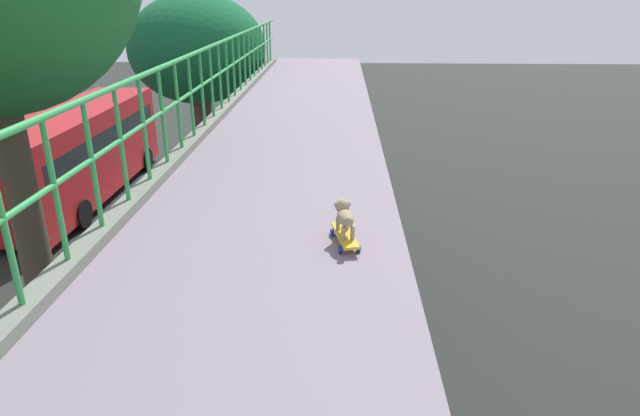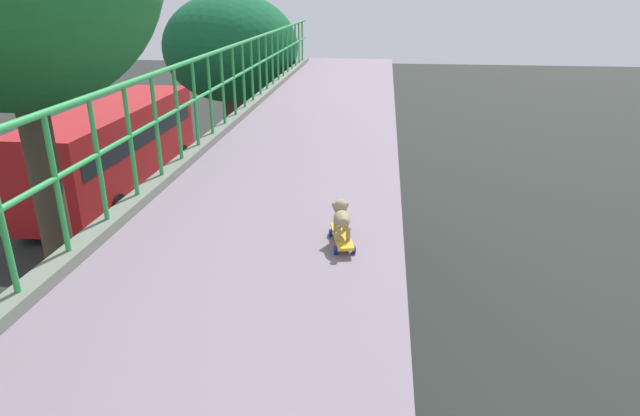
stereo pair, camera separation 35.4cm
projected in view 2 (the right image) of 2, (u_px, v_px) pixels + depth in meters
name	position (u px, v px, depth m)	size (l,w,h in m)	color
city_bus	(116.00, 145.00, 20.61)	(2.63, 10.10, 3.31)	#B2191C
roadside_tree_far	(231.00, 51.00, 16.32)	(4.00, 4.00, 7.28)	brown
toy_skateboard	(342.00, 237.00, 4.63)	(0.26, 0.55, 0.09)	gold
small_dog	(341.00, 216.00, 4.58)	(0.19, 0.37, 0.28)	#9F8866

